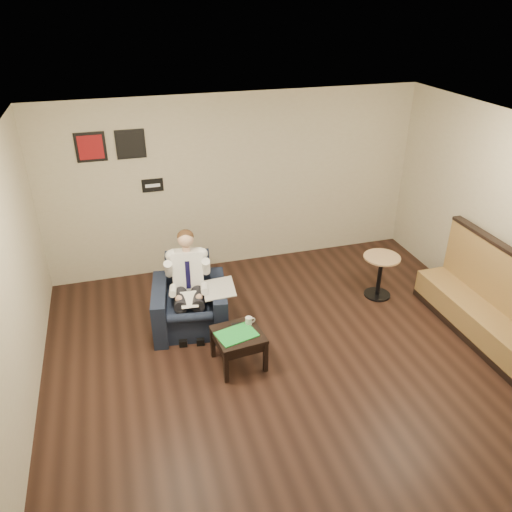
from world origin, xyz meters
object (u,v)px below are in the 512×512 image
object	(u,v)px
seated_man	(189,291)
banquette	(490,298)
side_table	(239,348)
cafe_table	(379,276)
coffee_mug	(249,321)
smartphone	(237,324)
green_folder	(236,334)
armchair	(189,297)

from	to	relation	value
seated_man	banquette	xyz separation A→B (m)	(3.69, -1.21, -0.04)
side_table	cafe_table	world-z (taller)	cafe_table
banquette	coffee_mug	bearing A→B (deg)	170.15
seated_man	smartphone	distance (m)	0.83
green_folder	smartphone	distance (m)	0.20
seated_man	side_table	distance (m)	1.02
side_table	coffee_mug	distance (m)	0.36
side_table	smartphone	distance (m)	0.29
coffee_mug	smartphone	distance (m)	0.15
armchair	side_table	size ratio (longest dim) A/B	1.72
side_table	banquette	distance (m)	3.29
green_folder	banquette	distance (m)	3.30
smartphone	banquette	distance (m)	3.26
coffee_mug	cafe_table	xyz separation A→B (m)	(2.25, 0.78, -0.18)
seated_man	smartphone	size ratio (longest dim) A/B	8.94
coffee_mug	smartphone	bearing A→B (deg)	169.00
armchair	seated_man	size ratio (longest dim) A/B	0.75
banquette	smartphone	bearing A→B (deg)	170.10
seated_man	cafe_table	size ratio (longest dim) A/B	1.92
seated_man	coffee_mug	distance (m)	0.93
armchair	banquette	xyz separation A→B (m)	(3.67, -1.34, 0.14)
seated_man	cafe_table	bearing A→B (deg)	10.83
cafe_table	seated_man	bearing A→B (deg)	-178.02
armchair	coffee_mug	world-z (taller)	armchair
smartphone	coffee_mug	bearing A→B (deg)	-7.10
banquette	side_table	bearing A→B (deg)	173.12
green_folder	smartphone	world-z (taller)	green_folder
armchair	banquette	size ratio (longest dim) A/B	0.41
side_table	coffee_mug	bearing A→B (deg)	39.79
coffee_mug	seated_man	bearing A→B (deg)	132.36
coffee_mug	smartphone	size ratio (longest dim) A/B	0.68
banquette	cafe_table	bearing A→B (deg)	122.23
coffee_mug	green_folder	bearing A→B (deg)	-140.21
smartphone	banquette	xyz separation A→B (m)	(3.21, -0.56, 0.14)
side_table	cafe_table	xyz separation A→B (m)	(2.42, 0.92, 0.10)
banquette	cafe_table	distance (m)	1.58
seated_man	banquette	world-z (taller)	seated_man
cafe_table	coffee_mug	bearing A→B (deg)	-160.85
green_folder	coffee_mug	bearing A→B (deg)	39.79
cafe_table	banquette	bearing A→B (deg)	-57.77
smartphone	cafe_table	world-z (taller)	cafe_table
armchair	coffee_mug	size ratio (longest dim) A/B	9.93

